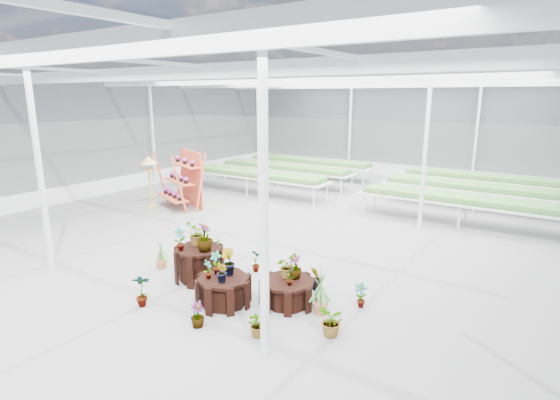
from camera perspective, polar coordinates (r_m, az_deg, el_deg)
The scene contains 10 objects.
ground_plane at distance 11.65m, azimuth -2.46°, elevation -5.90°, with size 24.00×24.00×0.00m, color gray.
greenhouse_shell at distance 11.11m, azimuth -2.57°, elevation 5.11°, with size 18.00×24.00×4.50m, color white, non-canonical shape.
steel_frame at distance 11.11m, azimuth -2.57°, elevation 5.11°, with size 18.00×24.00×4.50m, color silver, non-canonical shape.
nursery_benches at distance 17.66m, azimuth 11.47°, elevation 1.95°, with size 16.00×7.00×0.84m, color silver, non-canonical shape.
plinth_tall at distance 9.61m, azimuth -10.48°, elevation -8.17°, with size 1.04×1.04×0.71m, color black.
plinth_mid at distance 8.48m, azimuth -7.38°, elevation -11.69°, with size 1.02×1.02×0.54m, color black.
plinth_low at distance 8.45m, azimuth 1.07°, elevation -11.90°, with size 1.06×1.06×0.48m, color black.
shelf_rack at distance 15.71m, azimuth -12.91°, elevation 2.62°, with size 1.89×1.00×2.00m, color #C74D2E, non-canonical shape.
bird_table at distance 15.99m, azimuth -16.62°, elevation 2.27°, with size 0.44×0.44×1.83m, color tan, non-canonical shape.
nursery_plants at distance 8.91m, azimuth -5.73°, elevation -8.67°, with size 5.11×2.83×1.32m.
Camera 1 is at (6.53, -8.85, 3.86)m, focal length 28.00 mm.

